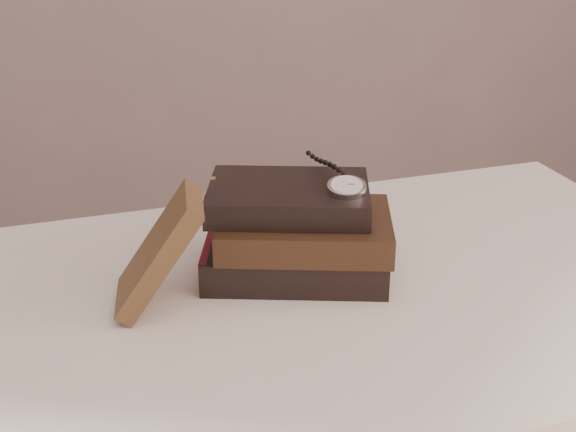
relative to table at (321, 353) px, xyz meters
name	(u,v)px	position (x,y,z in m)	size (l,w,h in m)	color
table	(321,353)	(0.00, 0.00, 0.00)	(1.00, 0.60, 0.75)	white
book_stack	(297,233)	(-0.01, 0.05, 0.14)	(0.26, 0.22, 0.11)	black
journal	(159,252)	(-0.19, 0.02, 0.16)	(0.02, 0.09, 0.15)	#3E2A18
pocket_watch	(344,185)	(0.04, 0.03, 0.21)	(0.06, 0.15, 0.02)	silver
eyeglasses	(238,199)	(-0.06, 0.15, 0.15)	(0.12, 0.13, 0.04)	silver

